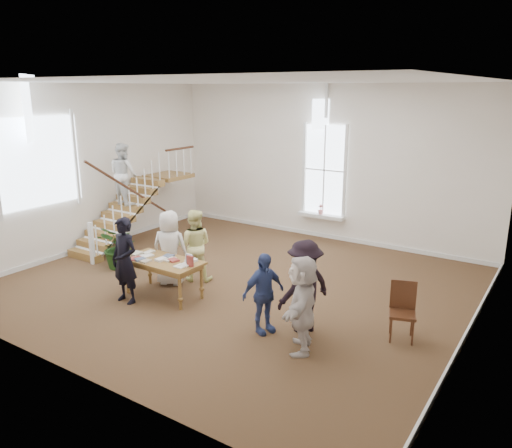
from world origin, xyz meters
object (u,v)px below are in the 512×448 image
Objects in this scene: woman_cluster_a at (263,293)px; side_chair at (403,307)px; person_yellow at (194,245)px; woman_cluster_c at (302,304)px; elderly_woman at (170,248)px; police_officer at (125,261)px; floor_plant at (119,247)px; woman_cluster_b at (305,286)px; library_table at (163,264)px.

side_chair is (2.19, 1.19, -0.17)m from woman_cluster_a.
woman_cluster_c reaches higher than person_yellow.
person_yellow is at bearing 86.44° from woman_cluster_a.
woman_cluster_a is (3.04, -0.82, -0.10)m from elderly_woman.
police_officer is 1.25m from elderly_woman.
police_officer is 3.17m from woman_cluster_a.
police_officer is at bearing 177.70° from side_chair.
elderly_woman is 3.15m from woman_cluster_a.
person_yellow reaches higher than floor_plant.
woman_cluster_a is at bearing 9.23° from police_officer.
woman_cluster_c reaches higher than floor_plant.
floor_plant is 1.05× the size of side_chair.
side_chair is (1.59, 0.74, -0.29)m from woman_cluster_b.
elderly_woman is 1.80m from floor_plant.
woman_cluster_a is 1.45× the size of side_chair.
woman_cluster_b is 1.03× the size of woman_cluster_c.
police_officer is 1.73× the size of side_chair.
person_yellow is 3.95m from woman_cluster_c.
library_table is at bearing 172.02° from side_chair.
police_officer reaches higher than library_table.
person_yellow is at bearing -135.59° from woman_cluster_c.
elderly_woman is 1.02× the size of person_yellow.
woman_cluster_b reaches higher than library_table.
woman_cluster_a is at bearing -4.09° from library_table.
library_table is at bearing -17.46° from floor_plant.
person_yellow is 1.53× the size of floor_plant.
side_chair is (5.33, 1.62, -0.32)m from police_officer.
floor_plant is (-2.07, -0.44, -0.29)m from person_yellow.
woman_cluster_c is (3.64, -1.52, 0.01)m from person_yellow.
person_yellow is (0.40, 1.75, -0.06)m from police_officer.
woman_cluster_c is 5.82m from floor_plant.
elderly_woman is at bearing -2.07° from floor_plant.
elderly_woman reaches higher than floor_plant.
library_table is 1.03× the size of woman_cluster_c.
police_officer is at bearing 48.15° from person_yellow.
library_table is at bearing -64.70° from woman_cluster_b.
floor_plant is at bearing -73.26° from woman_cluster_b.
police_officer is 1.08× the size of person_yellow.
library_table is 1.04× the size of person_yellow.
woman_cluster_b is 5.44m from floor_plant.
person_yellow is 4.94m from side_chair.
elderly_woman is 0.58m from person_yellow.
woman_cluster_c is at bearing 128.31° from person_yellow.
person_yellow is at bearing 159.28° from side_chair.
woman_cluster_b reaches higher than floor_plant.
floor_plant is at bearing 163.17° from library_table.
police_officer is 3.84m from woman_cluster_b.
floor_plant is (-4.81, 0.89, -0.21)m from woman_cluster_a.
library_table is 0.70m from elderly_woman.
floor_plant is at bearing 143.35° from police_officer.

